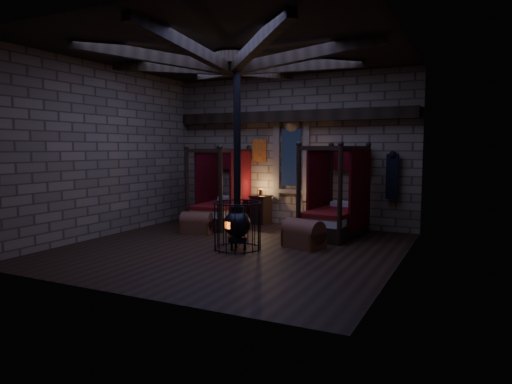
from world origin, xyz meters
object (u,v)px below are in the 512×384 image
at_px(trunk_left, 197,224).
at_px(bed_left, 221,206).
at_px(trunk_right, 304,235).
at_px(bed_right, 336,214).
at_px(stove, 237,221).

bearing_deg(trunk_left, bed_left, 78.23).
bearing_deg(trunk_right, bed_right, 101.96).
bearing_deg(stove, trunk_left, 166.21).
height_order(bed_left, bed_right, bed_right).
bearing_deg(trunk_left, bed_right, 6.90).
xyz_separation_m(bed_right, stove, (-1.43, -2.50, 0.08)).
xyz_separation_m(trunk_left, stove, (1.86, -1.24, 0.38)).
xyz_separation_m(bed_left, bed_right, (3.34, -0.07, 0.02)).
bearing_deg(stove, bed_left, 146.58).
bearing_deg(bed_left, stove, -58.63).
bearing_deg(trunk_right, bed_left, 171.47).
distance_m(bed_left, stove, 3.20).
relative_size(bed_left, trunk_right, 2.15).
height_order(bed_right, trunk_left, bed_right).
height_order(bed_left, trunk_left, bed_left).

